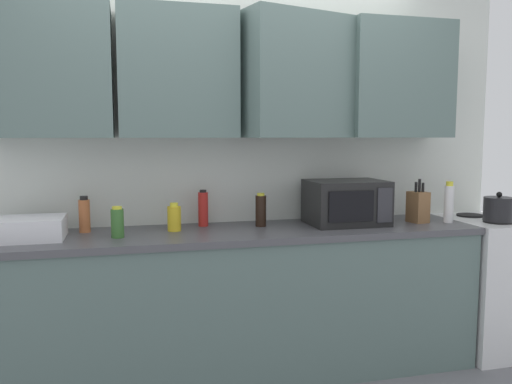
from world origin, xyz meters
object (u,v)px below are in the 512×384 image
Objects in this scene: dish_rack at (28,229)px; bottle_white_jar at (449,203)px; stove_range at (501,282)px; bottle_spice_jar at (84,215)px; knife_block at (418,207)px; microwave at (346,202)px; bottle_soy_dark at (261,210)px; bottle_green_oil at (117,223)px; bottle_yellow_mustard at (174,218)px; bottle_red_sauce at (203,209)px; kettle at (499,209)px.

bottle_white_jar reaches higher than dish_rack.
bottle_spice_jar reaches higher than stove_range.
microwave is at bearing 173.98° from knife_block.
bottle_soy_dark reaches higher than dish_rack.
bottle_green_oil is 0.28m from bottle_spice_jar.
bottle_yellow_mustard is (-1.08, 0.03, -0.06)m from microwave.
microwave reaches higher than dish_rack.
knife_block is at bearing -5.91° from bottle_soy_dark.
stove_range is 3.07m from dish_rack.
bottle_red_sauce is at bearing 163.70° from bottle_soy_dark.
stove_range is 2.30m from bottle_yellow_mustard.
bottle_white_jar is at bearing 164.32° from kettle.
bottle_soy_dark reaches higher than bottle_yellow_mustard.
dish_rack is (-2.86, 0.16, -0.03)m from kettle.
microwave is 2.25× the size of bottle_spice_jar.
bottle_white_jar is (0.67, -0.10, -0.01)m from microwave.
bottle_white_jar is (2.27, -0.22, 0.03)m from bottle_spice_jar.
bottle_white_jar is at bearing -8.79° from microwave.
stove_range is at bearing -2.52° from microwave.
kettle reaches higher than bottle_yellow_mustard.
dish_rack is 1.34× the size of knife_block.
stove_range is 2.61m from bottle_green_oil.
kettle is at bearing -140.53° from stove_range.
microwave is 2.31× the size of bottle_soy_dark.
bottle_soy_dark reaches higher than bottle_green_oil.
dish_rack is 1.42× the size of bottle_white_jar.
bottle_white_jar reaches higher than bottle_soy_dark.
bottle_white_jar is (0.19, -0.05, 0.02)m from knife_block.
stove_range is at bearing 6.36° from bottle_white_jar.
microwave is 0.55m from bottle_soy_dark.
knife_block is 1.89m from bottle_green_oil.
bottle_red_sauce is (0.99, 0.19, 0.05)m from dish_rack.
bottle_red_sauce reaches higher than bottle_spice_jar.
microwave reaches higher than bottle_yellow_mustard.
dish_rack is at bearing -175.47° from bottle_yellow_mustard.
kettle is 0.89× the size of bottle_spice_jar.
bottle_red_sauce is 0.85× the size of bottle_white_jar.
bottle_white_jar reaches higher than bottle_red_sauce.
bottle_white_jar is at bearing -1.65° from dish_rack.
bottle_spice_jar is 2.28m from bottle_white_jar.
bottle_soy_dark is at bearing 170.85° from kettle.
knife_block is (-0.67, -0.00, 0.55)m from stove_range.
bottle_white_jar is at bearing -4.44° from bottle_yellow_mustard.
stove_range is 0.75m from bottle_white_jar.
bottle_white_jar is (1.76, -0.14, 0.05)m from bottle_yellow_mustard.
bottle_spice_jar is 0.79× the size of bottle_white_jar.
bottle_green_oil is (-2.56, -0.04, 0.53)m from stove_range.
bottle_green_oil reaches higher than dish_rack.
kettle is 2.60m from bottle_spice_jar.
bottle_yellow_mustard is 0.54m from bottle_soy_dark.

